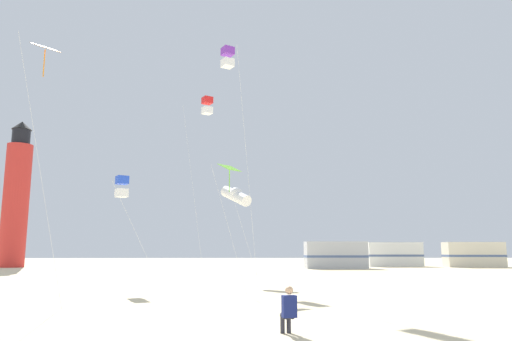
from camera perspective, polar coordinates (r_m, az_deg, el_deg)
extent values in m
cube|color=navy|center=(11.95, 4.02, -15.98)|extent=(0.37, 0.28, 0.52)
sphere|color=#D8A87F|center=(11.91, 4.00, -14.16)|extent=(0.20, 0.20, 0.20)
cylinder|color=#2D2D38|center=(12.17, 4.16, -16.99)|extent=(0.19, 0.38, 0.13)
cylinder|color=#2D2D38|center=(12.35, 3.96, -17.96)|extent=(0.11, 0.11, 0.42)
cylinder|color=#2D2D38|center=(12.13, 3.41, -17.03)|extent=(0.19, 0.38, 0.13)
cylinder|color=#2D2D38|center=(12.31, 3.21, -18.00)|extent=(0.11, 0.11, 0.42)
cylinder|color=silver|center=(24.97, -14.07, -7.67)|extent=(2.21, 2.37, 5.37)
cube|color=blue|center=(26.56, -15.79, -1.12)|extent=(0.82, 0.82, 0.44)
cube|color=white|center=(26.47, -15.85, -2.62)|extent=(0.82, 0.82, 0.44)
cylinder|color=silver|center=(25.02, -1.05, 0.46)|extent=(1.18, 2.25, 12.67)
cube|color=purple|center=(27.53, -3.42, 14.10)|extent=(0.82, 0.82, 0.44)
cube|color=white|center=(27.25, -3.43, 12.75)|extent=(0.82, 0.82, 0.44)
cylinder|color=silver|center=(30.06, -7.57, -2.25)|extent=(1.76, 1.47, 11.49)
cube|color=red|center=(32.15, -5.87, 8.38)|extent=(0.82, 0.82, 0.44)
cube|color=white|center=(31.95, -5.90, 7.18)|extent=(0.82, 0.82, 0.44)
cylinder|color=silver|center=(18.44, -24.57, 0.34)|extent=(1.82, 1.05, 9.80)
cube|color=orange|center=(20.75, -23.99, 13.37)|extent=(1.22, 1.22, 0.40)
cylinder|color=orange|center=(20.51, -24.12, 11.69)|extent=(0.04, 0.04, 1.10)
cylinder|color=silver|center=(28.37, -1.25, -8.20)|extent=(1.67, 1.24, 5.28)
cylinder|color=white|center=(29.37, -2.44, -3.08)|extent=(2.05, 2.42, 1.48)
sphere|color=white|center=(29.39, -2.44, -2.79)|extent=(0.76, 0.76, 0.76)
cylinder|color=silver|center=(22.19, -3.31, -6.94)|extent=(1.73, 0.03, 6.00)
cube|color=#72D12D|center=(23.37, -3.21, 0.34)|extent=(1.22, 1.22, 0.40)
cylinder|color=#72D12D|center=(23.26, -3.22, -1.24)|extent=(0.04, 0.04, 1.10)
cylinder|color=red|center=(60.69, -26.93, -3.69)|extent=(2.80, 2.80, 14.00)
cylinder|color=black|center=(61.84, -26.39, 3.60)|extent=(2.00, 2.00, 1.80)
cone|color=black|center=(62.14, -26.30, 4.86)|extent=(2.20, 2.20, 1.00)
cube|color=#B7BABF|center=(51.39, 9.55, -9.98)|extent=(6.46, 2.48, 2.80)
cube|color=#4C608C|center=(51.39, 9.55, -10.14)|extent=(6.50, 2.52, 0.24)
cube|color=white|center=(59.23, 16.20, -9.65)|extent=(6.41, 2.32, 2.80)
cube|color=#4C608C|center=(59.23, 16.21, -9.78)|extent=(6.45, 2.36, 0.24)
cube|color=beige|center=(60.16, 24.68, -9.16)|extent=(6.52, 2.65, 2.80)
cube|color=#4C608C|center=(60.16, 24.69, -9.30)|extent=(6.56, 2.70, 0.24)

